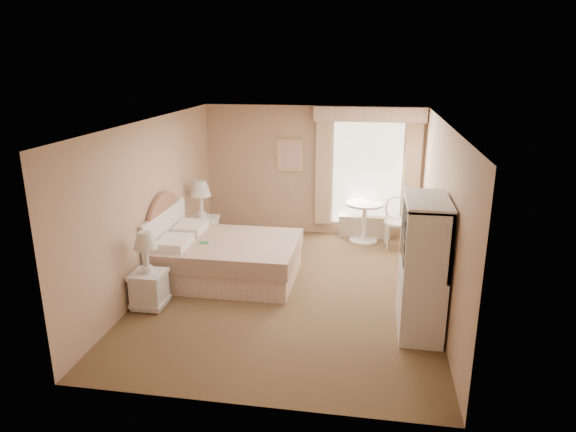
% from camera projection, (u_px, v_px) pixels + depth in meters
% --- Properties ---
extents(room, '(4.21, 5.51, 2.51)m').
position_uv_depth(room, '(290.00, 210.00, 7.37)').
color(room, brown).
rests_on(room, ground).
extents(window, '(2.05, 0.22, 2.51)m').
position_uv_depth(window, '(367.00, 169.00, 9.68)').
color(window, white).
rests_on(window, room).
extents(framed_art, '(0.52, 0.04, 0.62)m').
position_uv_depth(framed_art, '(290.00, 155.00, 9.91)').
color(framed_art, '#D6B684').
rests_on(framed_art, room).
extents(bed, '(2.13, 1.65, 1.46)m').
position_uv_depth(bed, '(223.00, 257.00, 8.06)').
color(bed, tan).
rests_on(bed, room).
extents(nightstand_near, '(0.45, 0.45, 1.09)m').
position_uv_depth(nightstand_near, '(148.00, 280.00, 7.06)').
color(nightstand_near, silver).
rests_on(nightstand_near, room).
extents(nightstand_far, '(0.52, 0.52, 1.26)m').
position_uv_depth(nightstand_far, '(202.00, 225.00, 9.23)').
color(nightstand_far, silver).
rests_on(nightstand_far, room).
extents(round_table, '(0.71, 0.71, 0.76)m').
position_uv_depth(round_table, '(364.00, 216.00, 9.67)').
color(round_table, white).
rests_on(round_table, room).
extents(cafe_chair, '(0.48, 0.48, 0.92)m').
position_uv_depth(cafe_chair, '(396.00, 218.00, 9.42)').
color(cafe_chair, white).
rests_on(cafe_chair, room).
extents(armoire, '(0.52, 1.04, 1.73)m').
position_uv_depth(armoire, '(422.00, 277.00, 6.40)').
color(armoire, silver).
rests_on(armoire, room).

